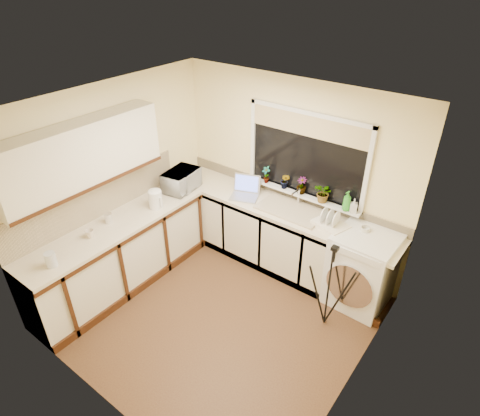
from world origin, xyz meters
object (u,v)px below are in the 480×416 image
object	(u,v)px
tripod	(329,287)
soap_bottle_green	(347,201)
laptop	(246,191)
kettle	(155,200)
soap_bottle_clear	(354,206)
washing_machine	(362,269)
cup_back	(365,231)
cup_left	(90,234)
steel_jar	(108,218)
glass_jug	(51,260)
dish_rack	(330,225)
plant_c	(302,185)
plant_a	(266,175)
plant_b	(285,181)
plant_d	(324,193)
microwave	(181,180)

from	to	relation	value
tripod	soap_bottle_green	bearing A→B (deg)	113.07
laptop	kettle	bearing A→B (deg)	-148.55
laptop	soap_bottle_clear	distance (m)	1.41
washing_machine	cup_back	xyz separation A→B (m)	(-0.07, 0.08, 0.47)
washing_machine	cup_left	size ratio (longest dim) A/B	9.36
steel_jar	cup_back	bearing A→B (deg)	32.44
soap_bottle_clear	washing_machine	bearing A→B (deg)	-34.89
glass_jug	dish_rack	bearing A→B (deg)	50.18
laptop	kettle	world-z (taller)	laptop
glass_jug	plant_c	xyz separation A→B (m)	(1.39, 2.60, 0.18)
dish_rack	plant_a	world-z (taller)	plant_a
cup_back	steel_jar	bearing A→B (deg)	-147.56
plant_c	soap_bottle_clear	size ratio (longest dim) A/B	1.27
dish_rack	cup_left	size ratio (longest dim) A/B	3.79
plant_c	cup_back	xyz separation A→B (m)	(0.93, -0.15, -0.22)
plant_a	soap_bottle_clear	xyz separation A→B (m)	(1.22, 0.00, -0.03)
dish_rack	soap_bottle_green	size ratio (longest dim) A/B	1.55
tripod	plant_b	bearing A→B (deg)	150.00
plant_c	plant_d	world-z (taller)	plant_d
plant_c	plant_a	bearing A→B (deg)	-176.74
dish_rack	soap_bottle_green	bearing A→B (deg)	91.47
microwave	plant_a	distance (m)	1.14
plant_b	soap_bottle_green	distance (m)	0.85
kettle	plant_a	world-z (taller)	plant_a
microwave	soap_bottle_green	xyz separation A→B (m)	(2.08, 0.60, 0.14)
plant_b	plant_c	distance (m)	0.23
laptop	plant_b	distance (m)	0.54
tripod	soap_bottle_clear	world-z (taller)	soap_bottle_clear
laptop	microwave	xyz separation A→B (m)	(-0.78, -0.39, 0.07)
steel_jar	soap_bottle_green	xyz separation A→B (m)	(2.21, 1.71, 0.21)
washing_machine	soap_bottle_green	distance (m)	0.82
plant_d	cup_left	bearing A→B (deg)	-131.99
laptop	cup_back	xyz separation A→B (m)	(1.60, 0.10, -0.02)
plant_d	cup_back	bearing A→B (deg)	-10.99
plant_c	plant_d	bearing A→B (deg)	-5.48
washing_machine	laptop	world-z (taller)	laptop
plant_d	cup_back	distance (m)	0.66
plant_b	cup_back	xyz separation A→B (m)	(1.15, -0.13, -0.21)
washing_machine	plant_b	world-z (taller)	plant_b
soap_bottle_green	tripod	bearing A→B (deg)	-72.92
kettle	tripod	world-z (taller)	kettle
dish_rack	cup_left	distance (m)	2.74
kettle	glass_jug	distance (m)	1.43
washing_machine	soap_bottle_clear	world-z (taller)	soap_bottle_clear
plant_d	cup_left	xyz separation A→B (m)	(-1.83, -2.03, -0.23)
soap_bottle_clear	tripod	bearing A→B (deg)	-78.97
kettle	cup_left	bearing A→B (deg)	-97.25
soap_bottle_clear	cup_left	xyz separation A→B (m)	(-2.21, -2.04, -0.19)
laptop	plant_c	bearing A→B (deg)	-0.50
washing_machine	plant_b	distance (m)	1.42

